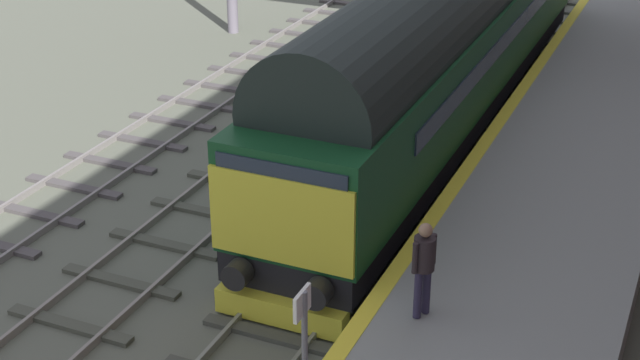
# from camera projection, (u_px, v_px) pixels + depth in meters

# --- Properties ---
(ground_plane) EXTENTS (140.00, 140.00, 0.00)m
(ground_plane) POSITION_uv_depth(u_px,v_px,m) (316.00, 282.00, 17.65)
(ground_plane) COLOR #575B4C
(ground_plane) RESTS_ON ground
(track_main) EXTENTS (2.50, 60.00, 0.15)m
(track_main) POSITION_uv_depth(u_px,v_px,m) (316.00, 279.00, 17.63)
(track_main) COLOR slate
(track_main) RESTS_ON ground
(track_adjacent_west) EXTENTS (2.50, 60.00, 0.15)m
(track_adjacent_west) POSITION_uv_depth(u_px,v_px,m) (165.00, 244.00, 18.83)
(track_adjacent_west) COLOR gray
(track_adjacent_west) RESTS_ON ground
(track_adjacent_far_west) EXTENTS (2.50, 60.00, 0.15)m
(track_adjacent_far_west) POSITION_uv_depth(u_px,v_px,m) (33.00, 213.00, 20.02)
(track_adjacent_far_west) COLOR slate
(track_adjacent_far_west) RESTS_ON ground
(station_platform) EXTENTS (4.00, 44.00, 1.01)m
(station_platform) POSITION_uv_depth(u_px,v_px,m) (507.00, 302.00, 16.13)
(station_platform) COLOR gray
(station_platform) RESTS_ON ground
(diesel_locomotive) EXTENTS (2.74, 19.41, 4.68)m
(diesel_locomotive) POSITION_uv_depth(u_px,v_px,m) (448.00, 37.00, 23.18)
(diesel_locomotive) COLOR black
(diesel_locomotive) RESTS_ON ground
(platform_number_sign) EXTENTS (0.10, 0.44, 2.10)m
(platform_number_sign) POSITION_uv_depth(u_px,v_px,m) (304.00, 339.00, 11.96)
(platform_number_sign) COLOR slate
(platform_number_sign) RESTS_ON station_platform
(waiting_passenger) EXTENTS (0.45, 0.47, 1.64)m
(waiting_passenger) POSITION_uv_depth(u_px,v_px,m) (424.00, 261.00, 14.47)
(waiting_passenger) COLOR #2B273F
(waiting_passenger) RESTS_ON station_platform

